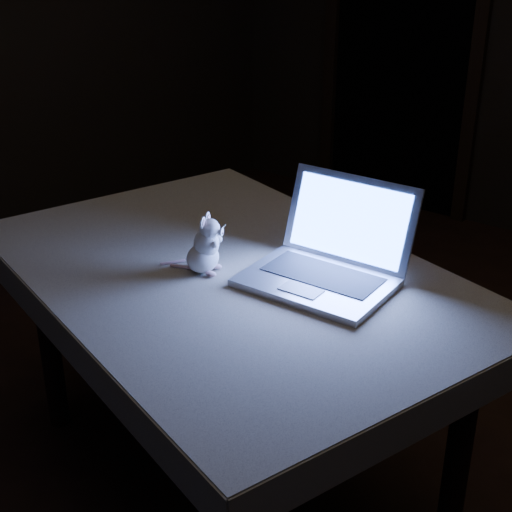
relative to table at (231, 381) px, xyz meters
The scene contains 6 objects.
floor 0.53m from the table, 34.79° to the left, with size 5.00×5.00×0.00m, color black.
doorway 2.90m from the table, 106.70° to the left, with size 1.06×0.36×2.13m, color black, non-canonical shape.
table is the anchor object (origin of this frame).
tablecloth 0.35m from the table, 75.32° to the left, with size 1.58×1.05×0.11m, color beige, non-canonical shape.
laptop 0.61m from the table, 14.19° to the left, with size 0.41×0.36×0.28m, color silver, non-canonical shape.
plush_mouse 0.50m from the table, 133.23° to the right, with size 0.13×0.13×0.18m, color white, non-canonical shape.
Camera 1 is at (0.97, -1.74, 1.78)m, focal length 52.00 mm.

